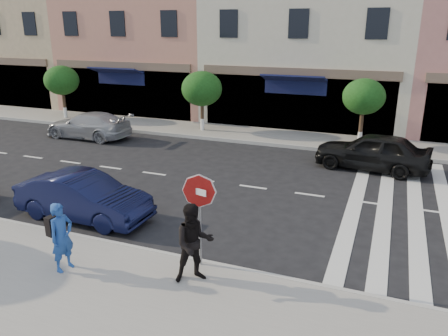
% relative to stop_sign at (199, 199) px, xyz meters
% --- Properties ---
extents(ground, '(120.00, 120.00, 0.00)m').
position_rel_stop_sign_xyz_m(ground, '(-0.52, 1.67, -1.79)').
color(ground, black).
rests_on(ground, ground).
extents(sidewalk_near, '(60.00, 4.50, 0.15)m').
position_rel_stop_sign_xyz_m(sidewalk_near, '(-0.52, -2.08, -1.71)').
color(sidewalk_near, gray).
rests_on(sidewalk_near, ground).
extents(sidewalk_far, '(60.00, 3.00, 0.15)m').
position_rel_stop_sign_xyz_m(sidewalk_far, '(-0.52, 12.67, -1.71)').
color(sidewalk_far, gray).
rests_on(sidewalk_far, ground).
extents(building_west_far, '(12.00, 9.00, 12.00)m').
position_rel_stop_sign_xyz_m(building_west_far, '(-22.52, 18.67, 4.21)').
color(building_west_far, '#D3B587').
rests_on(building_west_far, ground).
extents(building_west_mid, '(10.00, 9.00, 14.00)m').
position_rel_stop_sign_xyz_m(building_west_mid, '(-11.52, 18.67, 5.21)').
color(building_west_mid, tan).
rests_on(building_west_mid, ground).
extents(building_centre, '(11.00, 9.00, 11.00)m').
position_rel_stop_sign_xyz_m(building_centre, '(-1.02, 18.67, 3.71)').
color(building_centre, beige).
rests_on(building_centre, ground).
extents(street_tree_wa, '(2.00, 2.00, 3.05)m').
position_rel_stop_sign_xyz_m(street_tree_wa, '(-14.52, 12.47, 0.54)').
color(street_tree_wa, '#473323').
rests_on(street_tree_wa, sidewalk_far).
extents(street_tree_wb, '(2.10, 2.10, 3.06)m').
position_rel_stop_sign_xyz_m(street_tree_wb, '(-5.52, 12.47, 0.52)').
color(street_tree_wb, '#473323').
rests_on(street_tree_wb, sidewalk_far).
extents(street_tree_c, '(1.90, 1.90, 3.04)m').
position_rel_stop_sign_xyz_m(street_tree_c, '(2.48, 12.47, 0.57)').
color(street_tree_c, '#473323').
rests_on(street_tree_c, sidewalk_far).
extents(stop_sign, '(0.77, 0.21, 2.23)m').
position_rel_stop_sign_xyz_m(stop_sign, '(0.00, 0.00, 0.00)').
color(stop_sign, gray).
rests_on(stop_sign, sidewalk_near).
extents(photographer, '(0.48, 0.65, 1.61)m').
position_rel_stop_sign_xyz_m(photographer, '(-2.80, -1.30, -0.83)').
color(photographer, '#214998').
rests_on(photographer, sidewalk_near).
extents(walker, '(1.09, 1.05, 1.77)m').
position_rel_stop_sign_xyz_m(walker, '(0.14, -0.62, -0.75)').
color(walker, black).
rests_on(walker, sidewalk_near).
extents(car_near_mid, '(4.13, 1.53, 1.35)m').
position_rel_stop_sign_xyz_m(car_near_mid, '(-4.37, 1.38, -1.11)').
color(car_near_mid, black).
rests_on(car_near_mid, ground).
extents(car_far_left, '(4.52, 1.91, 1.30)m').
position_rel_stop_sign_xyz_m(car_far_left, '(-10.40, 9.36, -1.14)').
color(car_far_left, '#9E9FA4').
rests_on(car_far_left, ground).
extents(car_far_mid, '(4.53, 2.24, 1.49)m').
position_rel_stop_sign_xyz_m(car_far_mid, '(3.20, 9.27, -1.05)').
color(car_far_mid, black).
rests_on(car_far_mid, ground).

